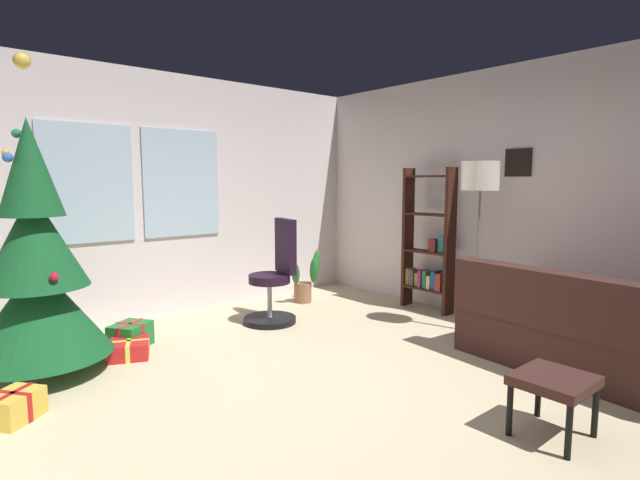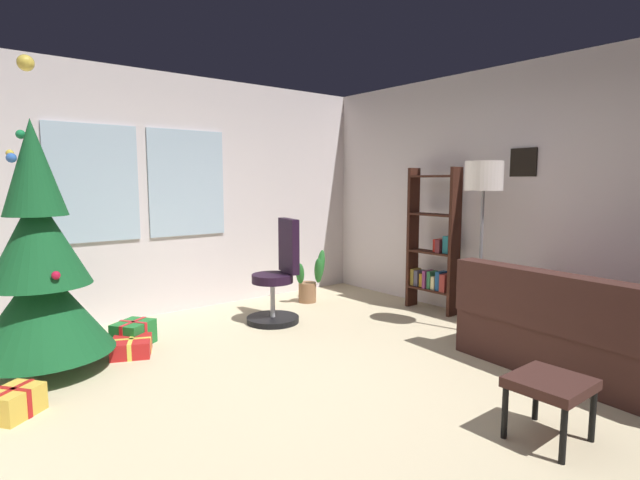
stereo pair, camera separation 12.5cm
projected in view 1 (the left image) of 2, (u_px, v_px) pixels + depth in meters
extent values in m
cube|color=beige|center=(357.00, 404.00, 3.44)|extent=(5.05, 5.96, 0.10)
cube|color=silver|center=(169.00, 195.00, 5.56)|extent=(5.05, 0.10, 2.70)
cube|color=silver|center=(87.00, 183.00, 4.93)|extent=(0.90, 0.03, 1.20)
cube|color=silver|center=(182.00, 183.00, 5.58)|extent=(0.90, 0.03, 1.20)
cube|color=silver|center=(540.00, 197.00, 4.93)|extent=(0.10, 5.96, 2.70)
cube|color=black|center=(518.00, 163.00, 5.02)|extent=(0.02, 0.28, 0.29)
cube|color=#3A201B|center=(590.00, 348.00, 3.87)|extent=(1.05, 2.02, 0.39)
cube|color=#3A201B|center=(570.00, 304.00, 3.62)|extent=(0.37, 1.96, 0.44)
cube|color=#3A201B|center=(493.00, 291.00, 4.57)|extent=(0.89, 0.22, 0.20)
cube|color=red|center=(500.00, 292.00, 4.23)|extent=(0.28, 0.43, 0.41)
cube|color=beige|center=(548.00, 302.00, 3.88)|extent=(0.19, 0.42, 0.40)
cube|color=#A13E36|center=(528.00, 298.00, 4.02)|extent=(0.23, 0.42, 0.41)
cube|color=#3A201B|center=(554.00, 380.00, 2.87)|extent=(0.42, 0.40, 0.06)
cylinder|color=black|center=(569.00, 432.00, 2.65)|extent=(0.04, 0.04, 0.32)
cylinder|color=black|center=(595.00, 412.00, 2.89)|extent=(0.04, 0.04, 0.32)
cylinder|color=black|center=(510.00, 410.00, 2.91)|extent=(0.04, 0.04, 0.32)
cylinder|color=black|center=(538.00, 393.00, 3.14)|extent=(0.04, 0.04, 0.32)
cylinder|color=#4C331E|center=(43.00, 365.00, 3.82)|extent=(0.12, 0.12, 0.16)
cone|color=#134F25|center=(39.00, 309.00, 3.77)|extent=(1.04, 1.04, 0.73)
cone|color=#134F25|center=(34.00, 239.00, 3.71)|extent=(0.75, 0.75, 0.73)
cone|color=#134F25|center=(29.00, 167.00, 3.64)|extent=(0.46, 0.46, 0.73)
sphere|color=red|center=(25.00, 191.00, 3.82)|extent=(0.06, 0.06, 0.06)
sphere|color=gold|center=(6.00, 153.00, 3.56)|extent=(0.06, 0.06, 0.06)
sphere|color=silver|center=(63.00, 252.00, 4.04)|extent=(0.08, 0.08, 0.08)
sphere|color=blue|center=(7.00, 157.00, 3.51)|extent=(0.07, 0.07, 0.07)
sphere|color=#1E8C4C|center=(16.00, 133.00, 3.65)|extent=(0.07, 0.07, 0.07)
sphere|color=#B21433|center=(54.00, 277.00, 3.51)|extent=(0.06, 0.06, 0.06)
sphere|color=#F2D14C|center=(22.00, 61.00, 3.55)|extent=(0.12, 0.12, 0.12)
cube|color=red|center=(129.00, 349.00, 4.22)|extent=(0.43, 0.44, 0.14)
cube|color=#EAD84C|center=(129.00, 349.00, 4.22)|extent=(0.17, 0.33, 0.15)
cube|color=#EAD84C|center=(129.00, 349.00, 4.22)|extent=(0.31, 0.17, 0.15)
cube|color=#1E722D|center=(131.00, 335.00, 4.46)|extent=(0.43, 0.41, 0.22)
cube|color=red|center=(131.00, 335.00, 4.46)|extent=(0.30, 0.22, 0.23)
cube|color=red|center=(131.00, 335.00, 4.46)|extent=(0.19, 0.26, 0.23)
cube|color=gold|center=(14.00, 407.00, 3.09)|extent=(0.39, 0.38, 0.18)
cube|color=#B21919|center=(14.00, 407.00, 3.09)|extent=(0.27, 0.22, 0.19)
cube|color=#B21919|center=(14.00, 407.00, 3.09)|extent=(0.18, 0.22, 0.19)
cylinder|color=black|center=(270.00, 320.00, 5.25)|extent=(0.56, 0.56, 0.06)
cylinder|color=#B2B2B7|center=(270.00, 298.00, 5.22)|extent=(0.05, 0.05, 0.42)
cylinder|color=black|center=(269.00, 279.00, 5.20)|extent=(0.44, 0.44, 0.09)
cube|color=black|center=(285.00, 246.00, 5.25)|extent=(0.16, 0.40, 0.58)
cube|color=#371A12|center=(450.00, 242.00, 5.47)|extent=(0.18, 0.04, 1.66)
cube|color=#371A12|center=(408.00, 237.00, 5.92)|extent=(0.18, 0.04, 1.66)
cube|color=#371A12|center=(427.00, 289.00, 5.77)|extent=(0.18, 0.56, 0.02)
cube|color=#371A12|center=(428.00, 252.00, 5.71)|extent=(0.18, 0.56, 0.02)
cube|color=#371A12|center=(429.00, 214.00, 5.66)|extent=(0.18, 0.56, 0.02)
cube|color=#371A12|center=(430.00, 176.00, 5.61)|extent=(0.18, 0.56, 0.02)
cube|color=maroon|center=(442.00, 282.00, 5.60)|extent=(0.17, 0.07, 0.20)
cube|color=navy|center=(436.00, 280.00, 5.67)|extent=(0.15, 0.05, 0.22)
cube|color=beige|center=(432.00, 282.00, 5.72)|extent=(0.15, 0.05, 0.15)
cube|color=#317347|center=(427.00, 279.00, 5.76)|extent=(0.15, 0.04, 0.20)
cube|color=#7B3064|center=(423.00, 278.00, 5.80)|extent=(0.17, 0.04, 0.21)
cube|color=#AC761E|center=(420.00, 279.00, 5.86)|extent=(0.13, 0.07, 0.16)
cube|color=#4A475A|center=(415.00, 277.00, 5.91)|extent=(0.15, 0.06, 0.19)
cube|color=olive|center=(411.00, 276.00, 5.96)|extent=(0.14, 0.05, 0.20)
cube|color=#22727B|center=(444.00, 244.00, 5.56)|extent=(0.13, 0.07, 0.19)
cube|color=maroon|center=(437.00, 246.00, 5.61)|extent=(0.17, 0.06, 0.15)
cube|color=maroon|center=(433.00, 245.00, 5.67)|extent=(0.13, 0.05, 0.15)
cylinder|color=slate|center=(474.00, 330.00, 4.94)|extent=(0.28, 0.28, 0.03)
cylinder|color=slate|center=(477.00, 261.00, 4.85)|extent=(0.03, 0.03, 1.39)
cylinder|color=white|center=(480.00, 176.00, 4.75)|extent=(0.36, 0.36, 0.28)
cylinder|color=#8E6242|center=(303.00, 292.00, 6.14)|extent=(0.22, 0.22, 0.25)
ellipsoid|color=#246A28|center=(316.00, 266.00, 6.18)|extent=(0.23, 0.17, 0.43)
ellipsoid|color=#246A28|center=(314.00, 271.00, 6.04)|extent=(0.18, 0.19, 0.35)
ellipsoid|color=#246A28|center=(296.00, 274.00, 6.00)|extent=(0.17, 0.17, 0.30)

